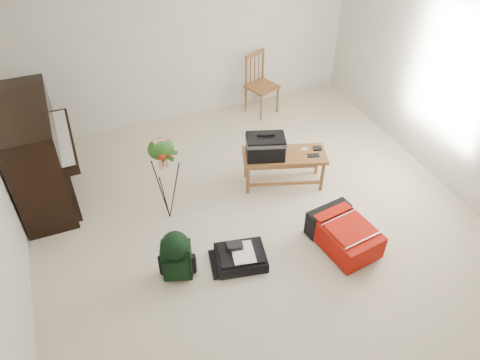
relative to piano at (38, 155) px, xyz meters
name	(u,v)px	position (x,y,z in m)	size (l,w,h in m)	color
floor	(263,232)	(2.19, -1.60, -0.60)	(5.00, 5.50, 0.01)	beige
ceiling	(272,16)	(2.19, -1.60, 1.90)	(5.00, 5.50, 0.01)	white
wall_back	(185,36)	(2.19, 1.15, 0.65)	(5.00, 0.04, 2.50)	beige
wall_right	(469,95)	(4.69, -1.60, 0.65)	(0.04, 5.50, 2.50)	beige
piano	(38,155)	(0.00, 0.00, 0.00)	(0.71, 1.50, 1.25)	black
bench	(273,152)	(2.61, -0.91, -0.04)	(1.10, 0.71, 0.79)	brown
dining_chair	(261,84)	(3.23, 0.83, -0.15)	(0.52, 0.52, 0.93)	brown
red_suitcase	(342,231)	(2.93, -2.05, -0.43)	(0.61, 0.82, 0.32)	#C00D08
black_duffel	(241,257)	(1.79, -1.90, -0.52)	(0.59, 0.51, 0.22)	black
green_backpack	(176,254)	(1.13, -1.83, -0.27)	(0.34, 0.31, 0.59)	black
flower_stand	(165,180)	(1.27, -0.96, -0.03)	(0.38, 0.38, 1.16)	black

